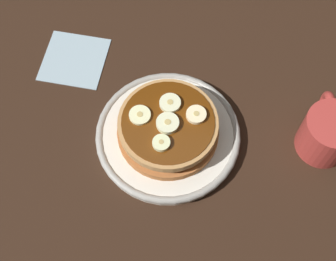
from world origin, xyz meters
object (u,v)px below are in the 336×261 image
(banana_slice_3, at_px, (196,115))
(napkin, at_px, (74,59))
(banana_slice_2, at_px, (161,143))
(banana_slice_4, at_px, (140,115))
(banana_slice_1, at_px, (167,103))
(plate, at_px, (168,135))
(pancake_stack, at_px, (168,127))
(banana_slice_0, at_px, (171,124))
(coffee_mug, at_px, (328,132))

(banana_slice_3, bearing_deg, napkin, 61.41)
(banana_slice_2, height_order, banana_slice_4, banana_slice_2)
(banana_slice_1, relative_size, banana_slice_2, 1.24)
(plate, distance_m, banana_slice_3, 0.07)
(pancake_stack, bearing_deg, banana_slice_0, -140.93)
(banana_slice_2, distance_m, banana_slice_4, 0.06)
(banana_slice_2, distance_m, banana_slice_3, 0.07)
(coffee_mug, bearing_deg, banana_slice_0, 95.65)
(plate, xyz_separation_m, coffee_mug, (0.02, -0.25, 0.03))
(banana_slice_4, bearing_deg, banana_slice_1, -56.95)
(plate, xyz_separation_m, pancake_stack, (0.00, 0.00, 0.03))
(banana_slice_2, bearing_deg, banana_slice_1, -1.14)
(banana_slice_1, bearing_deg, banana_slice_0, -165.41)
(plate, xyz_separation_m, banana_slice_2, (-0.04, 0.01, 0.05))
(banana_slice_3, relative_size, banana_slice_4, 0.93)
(banana_slice_3, distance_m, banana_slice_4, 0.09)
(banana_slice_2, xyz_separation_m, banana_slice_3, (0.05, -0.05, -0.00))
(pancake_stack, distance_m, banana_slice_3, 0.05)
(napkin, bearing_deg, banana_slice_3, -118.59)
(banana_slice_0, distance_m, banana_slice_2, 0.04)
(banana_slice_4, bearing_deg, coffee_mug, -87.28)
(banana_slice_1, distance_m, banana_slice_4, 0.05)
(banana_slice_1, distance_m, banana_slice_2, 0.07)
(banana_slice_0, height_order, napkin, banana_slice_0)
(plate, relative_size, banana_slice_2, 8.66)
(plate, bearing_deg, coffee_mug, -85.63)
(pancake_stack, height_order, napkin, pancake_stack)
(napkin, bearing_deg, banana_slice_2, -134.81)
(banana_slice_2, xyz_separation_m, banana_slice_4, (0.04, 0.04, -0.00))
(plate, xyz_separation_m, banana_slice_0, (-0.01, -0.00, 0.05))
(banana_slice_1, height_order, napkin, banana_slice_1)
(plate, relative_size, banana_slice_1, 7.00)
(pancake_stack, distance_m, napkin, 0.23)
(plate, height_order, napkin, plate)
(banana_slice_4, bearing_deg, pancake_stack, -94.51)
(banana_slice_4, bearing_deg, banana_slice_2, -139.05)
(coffee_mug, relative_size, napkin, 1.07)
(banana_slice_0, xyz_separation_m, coffee_mug, (0.02, -0.25, -0.02))
(banana_slice_1, relative_size, napkin, 0.31)
(banana_slice_0, height_order, coffee_mug, coffee_mug)
(banana_slice_1, bearing_deg, pancake_stack, -172.59)
(banana_slice_2, distance_m, coffee_mug, 0.26)
(plate, height_order, banana_slice_1, banana_slice_1)
(banana_slice_0, relative_size, napkin, 0.32)
(pancake_stack, height_order, banana_slice_1, banana_slice_1)
(pancake_stack, bearing_deg, banana_slice_1, 7.41)
(banana_slice_3, bearing_deg, plate, 109.26)
(banana_slice_0, bearing_deg, napkin, 52.83)
(plate, xyz_separation_m, banana_slice_1, (0.03, 0.00, 0.05))
(plate, xyz_separation_m, banana_slice_4, (0.01, 0.04, 0.05))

